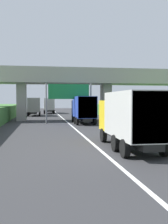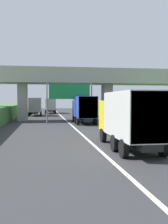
{
  "view_description": "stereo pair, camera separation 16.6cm",
  "coord_description": "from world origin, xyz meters",
  "views": [
    {
      "loc": [
        -3.38,
        0.88,
        2.93
      ],
      "look_at": [
        0.0,
        21.57,
        2.0
      ],
      "focal_mm": 41.35,
      "sensor_mm": 36.0,
      "label": 1
    },
    {
      "loc": [
        -3.22,
        0.85,
        2.93
      ],
      "look_at": [
        0.0,
        21.57,
        2.0
      ],
      "focal_mm": 41.35,
      "sensor_mm": 36.0,
      "label": 2
    }
  ],
  "objects": [
    {
      "name": "truck_silver",
      "position": [
        -1.79,
        60.78,
        1.93
      ],
      "size": [
        2.44,
        7.3,
        3.44
      ],
      "color": "black",
      "rests_on": "ground"
    },
    {
      "name": "construction_barrel_4",
      "position": [
        6.7,
        22.79,
        0.46
      ],
      "size": [
        0.57,
        0.57,
        0.9
      ],
      "color": "orange",
      "rests_on": "ground"
    },
    {
      "name": "truck_blue",
      "position": [
        1.84,
        33.5,
        1.93
      ],
      "size": [
        2.44,
        7.3,
        3.44
      ],
      "color": "black",
      "rests_on": "ground"
    },
    {
      "name": "overhead_highway_sign",
      "position": [
        0.0,
        33.53,
        3.76
      ],
      "size": [
        5.88,
        0.18,
        5.13
      ],
      "color": "slate",
      "rests_on": "ground"
    },
    {
      "name": "construction_barrel_5",
      "position": [
        6.48,
        26.81,
        0.46
      ],
      "size": [
        0.57,
        0.57,
        0.9
      ],
      "color": "orange",
      "rests_on": "ground"
    },
    {
      "name": "truck_white",
      "position": [
        -4.89,
        51.68,
        1.93
      ],
      "size": [
        2.44,
        7.3,
        3.44
      ],
      "color": "black",
      "rests_on": "ground"
    },
    {
      "name": "lane_centre_stripe",
      "position": [
        0.0,
        31.37,
        0.0
      ],
      "size": [
        0.2,
        102.74,
        0.01
      ],
      "primitive_type": "cube",
      "color": "white",
      "rests_on": "ground"
    },
    {
      "name": "truck_yellow",
      "position": [
        1.86,
        15.72,
        1.93
      ],
      "size": [
        2.44,
        7.3,
        3.44
      ],
      "color": "black",
      "rests_on": "ground"
    },
    {
      "name": "overpass_bridge",
      "position": [
        0.0,
        39.21,
        5.74
      ],
      "size": [
        40.0,
        4.8,
        7.63
      ],
      "color": "#9E998E",
      "rests_on": "ground"
    },
    {
      "name": "car_green",
      "position": [
        4.76,
        51.56,
        0.86
      ],
      "size": [
        1.86,
        4.1,
        1.72
      ],
      "color": "#236B38",
      "rests_on": "ground"
    }
  ]
}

